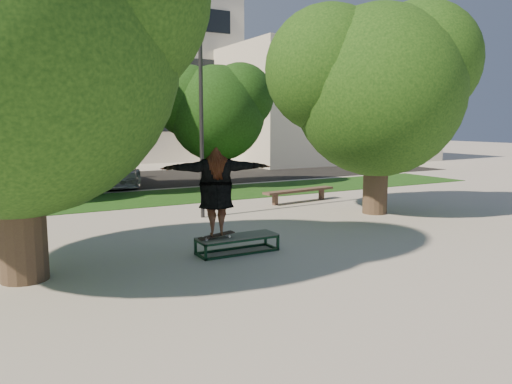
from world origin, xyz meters
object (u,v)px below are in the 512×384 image
tree_left (2,29)px  car_grey (104,166)px  lamppost (201,112)px  car_dark (38,172)px  bench (299,191)px  car_silver_a (12,173)px  grind_box (237,244)px  tree_right (375,81)px  car_silver_b (112,168)px

tree_left → car_grey: 16.48m
lamppost → car_dark: lamppost is taller
lamppost → car_dark: 11.09m
car_dark → bench: bearing=-40.2°
tree_left → car_dark: bearing=82.9°
car_silver_a → car_grey: 5.13m
grind_box → tree_right: bearing=21.0°
car_dark → car_grey: size_ratio=0.80×
lamppost → grind_box: 5.20m
tree_left → grind_box: size_ratio=3.95×
bench → car_grey: bearing=106.3°
grind_box → car_grey: 15.57m
tree_right → grind_box: size_ratio=3.62×
car_silver_a → tree_left: bearing=-104.0°
grind_box → car_silver_a: car_silver_a is taller
tree_left → car_silver_a: size_ratio=1.48×
bench → car_silver_b: 9.56m
bench → lamppost: bearing=-174.0°
grind_box → car_silver_a: (-3.70, 12.66, 0.63)m
bench → tree_right: bearing=-83.1°
bench → grind_box: bearing=-142.3°
car_silver_a → tree_right: bearing=-58.5°
tree_left → lamppost: (5.29, 3.91, -1.27)m
tree_right → car_dark: tree_right is taller
bench → car_silver_a: bearing=132.1°
car_dark → car_silver_a: bearing=-113.1°
tree_left → car_silver_b: tree_left is taller
bench → car_dark: bearing=122.4°
grind_box → car_dark: bearing=100.2°
bench → car_silver_b: car_silver_b is taller
grind_box → bench: size_ratio=0.59×
bench → car_silver_a: car_silver_a is taller
tree_right → car_silver_a: 14.52m
tree_right → car_grey: bearing=111.9°
car_silver_a → car_silver_b: (4.16, 0.83, -0.05)m
car_dark → grind_box: bearing=-69.9°
lamppost → bench: (4.17, 1.00, -2.76)m
lamppost → car_silver_a: (-4.66, 8.50, -2.33)m
car_grey → lamppost: bearing=-80.7°
lamppost → car_silver_a: lamppost is taller
car_grey → tree_left: bearing=-100.5°
tree_left → car_silver_b: bearing=70.1°
tree_left → car_silver_b: (4.79, 13.24, -3.65)m
lamppost → car_silver_b: 9.65m
bench → car_dark: (-7.71, 9.21, 0.27)m
car_silver_a → car_silver_b: bearing=0.2°
tree_left → lamppost: 6.70m
tree_left → car_dark: (1.75, 14.12, -3.76)m
car_dark → car_grey: 3.33m
lamppost → bench: size_ratio=2.01×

